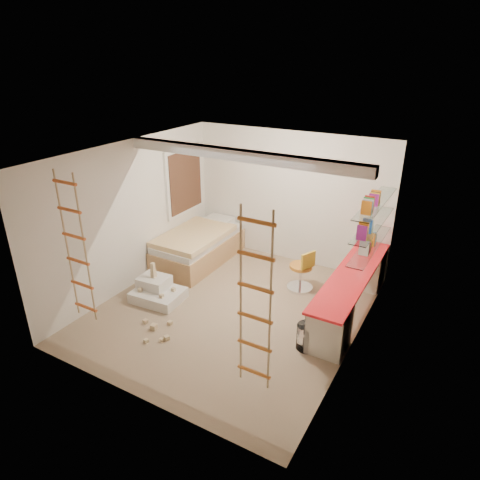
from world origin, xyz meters
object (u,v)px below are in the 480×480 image
Objects in this scene: desk at (351,292)px; swivel_chair at (301,275)px; bed at (199,246)px; play_platform at (157,291)px.

swivel_chair reaches higher than desk.
bed is (-3.20, 0.36, -0.07)m from desk.
bed is at bearing 179.15° from swivel_chair.
bed is 1.58m from play_platform.
bed is 2.23m from swivel_chair.
swivel_chair is at bearing 36.88° from play_platform.
play_platform is at bearing -82.78° from bed.
swivel_chair reaches higher than play_platform.
swivel_chair is (-0.97, 0.33, -0.12)m from desk.
play_platform is at bearing -143.12° from swivel_chair.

